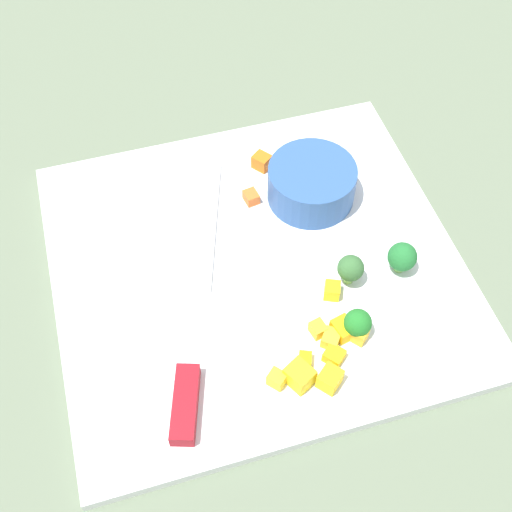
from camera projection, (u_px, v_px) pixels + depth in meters
ground_plane at (256, 269)px, 0.67m from camera, size 4.00×4.00×0.00m
cutting_board at (256, 265)px, 0.66m from camera, size 0.40×0.38×0.01m
prep_bowl at (312, 183)px, 0.69m from camera, size 0.09×0.09×0.04m
chef_knife at (193, 328)px, 0.61m from camera, size 0.12×0.31×0.02m
carrot_dice_0 at (262, 162)px, 0.73m from camera, size 0.02×0.02×0.02m
carrot_dice_1 at (251, 197)px, 0.70m from camera, size 0.02×0.02×0.01m
carrot_dice_2 at (307, 152)px, 0.74m from camera, size 0.02×0.02×0.01m
pepper_dice_0 at (359, 334)px, 0.60m from camera, size 0.02×0.02×0.02m
pepper_dice_1 at (277, 379)px, 0.58m from camera, size 0.02×0.02×0.01m
pepper_dice_2 at (343, 329)px, 0.60m from camera, size 0.02×0.02×0.02m
pepper_dice_3 at (302, 375)px, 0.57m from camera, size 0.03×0.03×0.02m
pepper_dice_4 at (330, 379)px, 0.57m from camera, size 0.03×0.03×0.02m
pepper_dice_5 at (305, 360)px, 0.59m from camera, size 0.02×0.02×0.01m
pepper_dice_6 at (334, 356)px, 0.59m from camera, size 0.02×0.02×0.01m
pepper_dice_7 at (331, 339)px, 0.60m from camera, size 0.02×0.02×0.01m
pepper_dice_8 at (332, 291)px, 0.63m from camera, size 0.02×0.02×0.02m
pepper_dice_9 at (318, 329)px, 0.61m from camera, size 0.02×0.02×0.01m
broccoli_floret_0 at (358, 323)px, 0.60m from camera, size 0.03×0.03×0.03m
broccoli_floret_1 at (351, 269)px, 0.63m from camera, size 0.03×0.03×0.03m
broccoli_floret_2 at (402, 257)px, 0.64m from camera, size 0.03×0.03×0.04m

